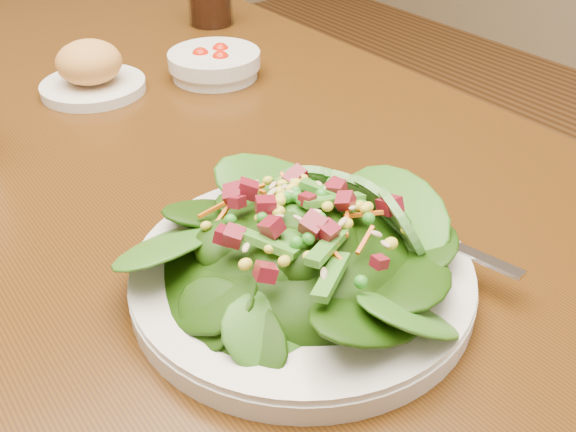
% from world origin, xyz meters
% --- Properties ---
extents(dining_table, '(0.90, 1.40, 0.75)m').
position_xyz_m(dining_table, '(0.00, 0.00, 0.65)').
color(dining_table, '#462708').
rests_on(dining_table, ground_plane).
extents(chair_far, '(0.40, 0.41, 0.82)m').
position_xyz_m(chair_far, '(0.13, 1.12, 0.44)').
color(chair_far, '#3E1E10').
rests_on(chair_far, ground_plane).
extents(salad_plate, '(0.29, 0.29, 0.08)m').
position_xyz_m(salad_plate, '(0.03, -0.38, 0.78)').
color(salad_plate, silver).
rests_on(salad_plate, dining_table).
extents(bread_plate, '(0.14, 0.14, 0.07)m').
position_xyz_m(bread_plate, '(0.04, 0.12, 0.78)').
color(bread_plate, silver).
rests_on(bread_plate, dining_table).
extents(tomato_bowl, '(0.13, 0.13, 0.04)m').
position_xyz_m(tomato_bowl, '(0.20, 0.07, 0.77)').
color(tomato_bowl, silver).
rests_on(tomato_bowl, dining_table).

